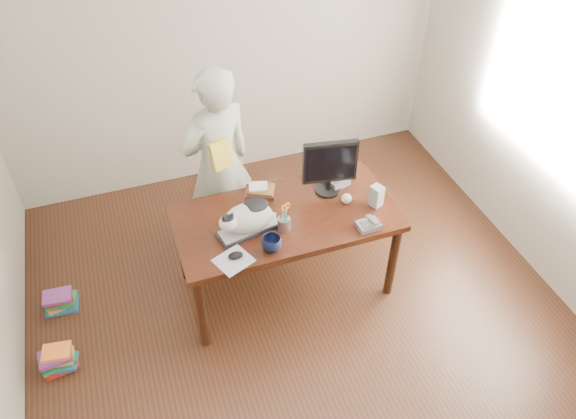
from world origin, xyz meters
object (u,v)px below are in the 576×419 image
Objects in this scene: book_pile_b at (60,301)px; pen_cup at (284,223)px; baseball at (347,199)px; cat at (247,217)px; person at (218,165)px; phone at (369,225)px; keyboard at (249,229)px; mouse at (235,255)px; coffee_mug at (272,244)px; book_stack at (260,191)px; book_pile_a at (59,359)px; desk at (282,223)px; calculator at (335,178)px; speaker at (376,196)px; monitor at (330,165)px.

pen_cup is at bearing -16.19° from book_pile_b.
book_pile_b is (-2.19, 0.36, -0.72)m from baseball.
cat is 0.70m from person.
cat reaches higher than phone.
phone is at bearing 112.79° from person.
baseball is at bearing -8.19° from keyboard.
coffee_mug is at bearing -23.77° from mouse.
book_stack is at bearing 104.29° from person.
coffee_mug is (0.11, -0.23, -0.08)m from cat.
book_pile_a is at bearing 173.96° from keyboard.
calculator is (0.48, 0.16, 0.18)m from desk.
person reaches higher than pen_cup.
desk is at bearing 13.53° from cat.
book_stack is at bearing 132.77° from phone.
baseball is 2.33m from book_pile_b.
cat is at bearing 115.10° from coffee_mug.
desk is 5.92× the size of book_pile_a.
coffee_mug is 0.80× the size of speaker.
pen_cup is 0.72m from speaker.
book_pile_b is (-1.52, 0.64, -0.73)m from coffee_mug.
mouse is at bearing -141.08° from desk.
book_pile_b is at bearing 130.43° from mouse.
monitor reaches higher than baseball.
desk is at bearing 139.77° from phone.
phone is 2.43m from book_pile_b.
mouse is 0.49× the size of calculator.
cat is at bearing -153.51° from monitor.
calculator is at bearing 6.57° from mouse.
speaker is (0.15, 0.20, 0.06)m from phone.
desk is 0.60m from mouse.
mouse is at bearing -134.96° from cat.
calculator reaches higher than book_pile_a.
pen_cup is 0.14× the size of person.
pen_cup is 1.89m from book_pile_b.
baseball reaches higher than book_pile_b.
monitor is at bearing 114.76° from speaker.
calculator reaches higher than keyboard.
monitor is (0.39, 0.07, 0.40)m from desk.
book_pile_a is (-2.22, -0.19, -0.70)m from baseball.
cat is 1.63× the size of book_pile_a.
calculator is (0.54, 0.38, -0.03)m from pen_cup.
calculator is (0.68, 0.53, -0.02)m from coffee_mug.
monitor is 2.73× the size of phone.
phone reaches higher than desk.
book_pile_b is at bearing 152.14° from cat.
mouse is at bearing -98.46° from book_stack.
mouse is 0.70× the size of speaker.
baseball reaches higher than book_pile_a.
pen_cup reaches higher than mouse.
phone is at bearing -16.41° from book_pile_b.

